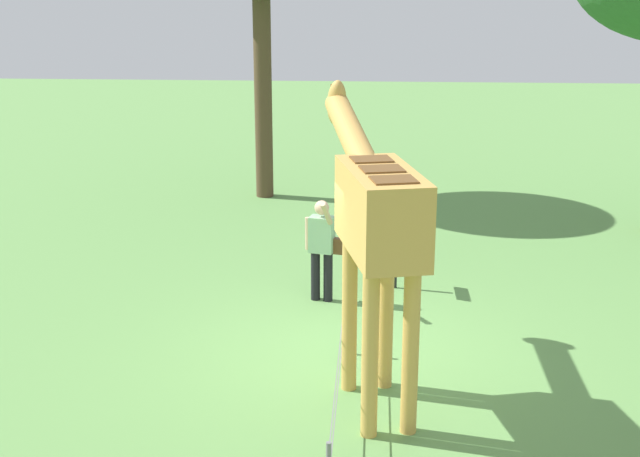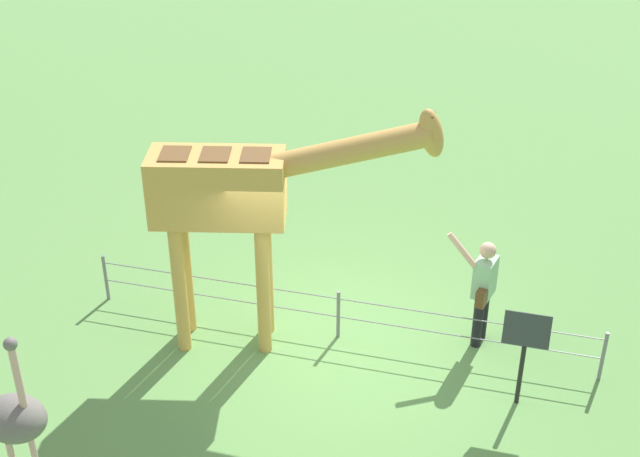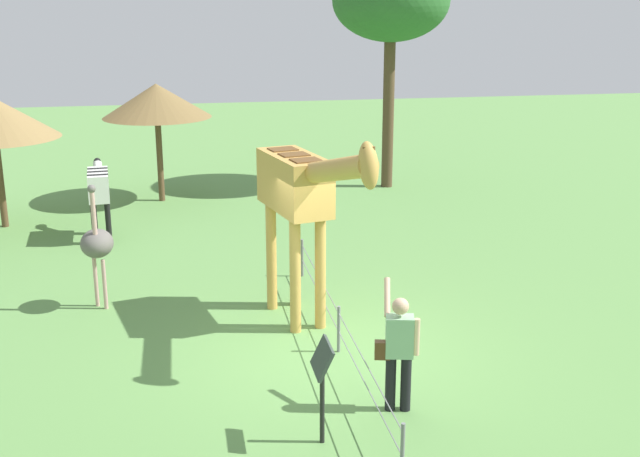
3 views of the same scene
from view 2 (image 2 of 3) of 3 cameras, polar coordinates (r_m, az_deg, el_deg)
The scene contains 6 objects.
ground_plane at distance 12.32m, azimuth 0.99°, elevation -7.35°, with size 60.00×60.00×0.00m, color #60934C.
giraffe at distance 11.21m, azimuth -5.07°, elevation 2.06°, with size 3.70×1.31×3.49m.
visitor at distance 12.02m, azimuth 10.43°, elevation -3.71°, with size 0.71×0.59×1.70m.
ostrich at distance 9.94m, azimuth -18.99°, elevation -11.47°, with size 0.70×0.56×2.25m.
info_sign at distance 11.06m, azimuth 13.03°, elevation -7.10°, with size 0.56×0.21×1.32m.
wire_fence at distance 12.19m, azimuth 1.19°, elevation -5.43°, with size 7.05×0.05×0.75m.
Camera 2 is at (2.33, -9.46, 7.54)m, focal length 49.84 mm.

